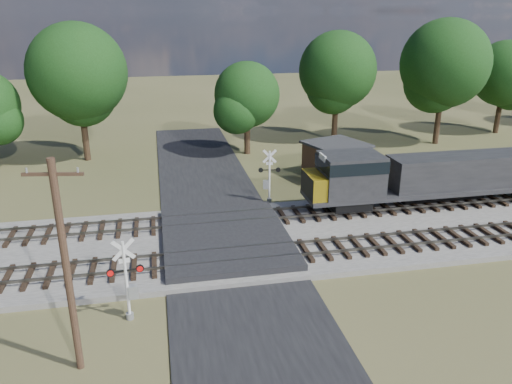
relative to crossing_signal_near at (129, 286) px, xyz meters
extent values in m
plane|color=#434826|center=(5.01, 6.01, -1.58)|extent=(160.00, 160.00, 0.00)
cube|color=gray|center=(15.01, 6.51, -1.43)|extent=(140.00, 10.00, 0.30)
cube|color=black|center=(5.01, 6.01, -1.54)|extent=(7.00, 60.00, 0.08)
cube|color=#262628|center=(5.01, 6.51, -1.26)|extent=(7.00, 9.00, 0.62)
cube|color=black|center=(7.01, 4.01, -1.19)|extent=(44.00, 2.60, 0.18)
cube|color=#545148|center=(15.01, 3.29, -1.02)|extent=(140.00, 0.08, 0.15)
cube|color=#545148|center=(15.01, 4.73, -1.02)|extent=(140.00, 0.08, 0.15)
cube|color=black|center=(7.01, 9.01, -1.19)|extent=(44.00, 2.60, 0.18)
cube|color=#545148|center=(15.01, 8.29, -1.02)|extent=(140.00, 0.08, 0.15)
cube|color=#545148|center=(15.01, 9.73, -1.02)|extent=(140.00, 0.08, 0.15)
cylinder|color=silver|center=(-0.08, -0.01, 0.26)|extent=(0.13, 0.13, 3.68)
cylinder|color=gray|center=(-0.08, -0.01, -1.44)|extent=(0.33, 0.33, 0.28)
cube|color=silver|center=(-0.08, -0.01, 1.73)|extent=(0.96, 0.16, 0.96)
cube|color=silver|center=(-0.08, -0.01, 1.73)|extent=(0.96, 0.16, 0.96)
cube|color=silver|center=(-0.08, -0.01, 1.23)|extent=(0.46, 0.09, 0.20)
cube|color=black|center=(-0.08, -0.01, 0.77)|extent=(1.47, 0.25, 0.06)
cylinder|color=red|center=(-0.67, -0.09, 0.77)|extent=(0.34, 0.13, 0.33)
cylinder|color=red|center=(0.52, 0.07, 0.77)|extent=(0.34, 0.13, 0.33)
cube|color=gray|center=(0.15, 0.02, -0.29)|extent=(0.45, 0.33, 0.60)
cylinder|color=silver|center=(8.92, 12.46, 0.25)|extent=(0.13, 0.13, 3.65)
cylinder|color=gray|center=(8.92, 12.46, -1.44)|extent=(0.33, 0.33, 0.27)
cube|color=silver|center=(8.92, 12.46, 1.71)|extent=(0.95, 0.18, 0.96)
cube|color=silver|center=(8.92, 12.46, 1.71)|extent=(0.95, 0.18, 0.96)
cube|color=silver|center=(8.92, 12.46, 1.21)|extent=(0.46, 0.09, 0.20)
cube|color=black|center=(8.92, 12.46, 0.75)|extent=(1.45, 0.27, 0.05)
cylinder|color=red|center=(9.51, 12.37, 0.75)|extent=(0.34, 0.14, 0.33)
cylinder|color=red|center=(8.33, 12.55, 0.75)|extent=(0.34, 0.14, 0.33)
cube|color=gray|center=(8.70, 12.50, -0.30)|extent=(0.45, 0.33, 0.59)
cylinder|color=#332517|center=(-1.77, -2.84, 2.47)|extent=(0.27, 0.27, 8.11)
cube|color=#332517|center=(-1.77, -2.84, 5.99)|extent=(1.97, 0.44, 0.11)
cube|color=#4C3320|center=(15.21, 16.65, -0.25)|extent=(4.82, 4.82, 2.66)
cube|color=#2D2D30|center=(15.21, 16.65, 1.18)|extent=(5.30, 5.30, 0.19)
cylinder|color=black|center=(-4.62, 25.83, 1.37)|extent=(0.56, 0.56, 5.89)
sphere|color=#153410|center=(-4.62, 25.83, 6.08)|extent=(8.24, 8.24, 8.24)
cylinder|color=black|center=(9.70, 25.07, 0.52)|extent=(0.56, 0.56, 4.20)
sphere|color=#153410|center=(9.70, 25.07, 3.88)|extent=(5.88, 5.88, 5.88)
cylinder|color=black|center=(19.35, 28.31, 1.13)|extent=(0.56, 0.56, 5.41)
sphere|color=#153410|center=(19.35, 28.31, 5.46)|extent=(7.58, 7.58, 7.58)
cylinder|color=black|center=(28.86, 25.07, 1.42)|extent=(0.56, 0.56, 5.99)
sphere|color=#153410|center=(28.86, 25.07, 6.21)|extent=(8.39, 8.39, 8.39)
cylinder|color=black|center=(37.79, 28.04, 0.86)|extent=(0.56, 0.56, 4.87)
sphere|color=#153410|center=(37.79, 28.04, 4.76)|extent=(6.82, 6.82, 6.82)
camera|label=1|loc=(1.62, -19.05, 10.91)|focal=35.00mm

